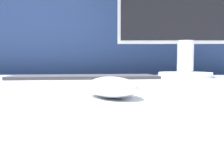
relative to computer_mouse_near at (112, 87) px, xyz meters
name	(u,v)px	position (x,y,z in m)	size (l,w,h in m)	color
partition_panel	(120,79)	(0.03, 0.92, -0.05)	(5.00, 0.03, 1.38)	navy
computer_mouse_near	(112,87)	(0.00, 0.00, 0.00)	(0.12, 0.15, 0.03)	white
keyboard	(84,80)	(-0.08, 0.25, -0.01)	(0.42, 0.20, 0.02)	white
monitor	(186,7)	(0.28, 0.59, 0.25)	(0.52, 0.21, 0.50)	white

